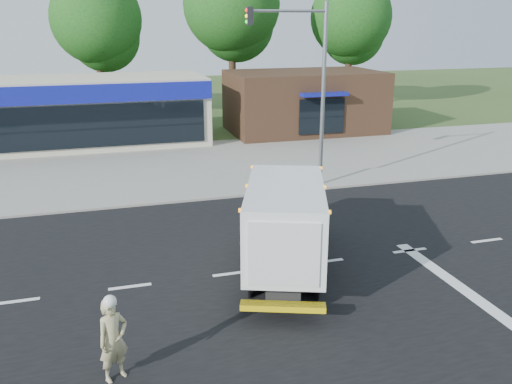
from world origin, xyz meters
TOP-DOWN VIEW (x-y plane):
  - ground at (0.00, 0.00)m, footprint 120.00×120.00m
  - road_asphalt at (0.00, 0.00)m, footprint 60.00×14.00m
  - sidewalk at (0.00, 8.20)m, footprint 60.00×2.40m
  - parking_apron at (0.00, 14.00)m, footprint 60.00×9.00m
  - lane_markings at (1.35, -1.35)m, footprint 55.20×7.00m
  - ems_box_truck at (-1.41, -0.15)m, footprint 4.13×6.83m
  - emergency_worker at (-6.55, -4.10)m, footprint 0.80×0.71m
  - retail_strip_mall at (-9.00, 19.93)m, footprint 18.00×6.20m
  - brown_storefront at (7.00, 19.98)m, footprint 10.00×6.70m
  - traffic_signal_pole at (2.35, 7.60)m, footprint 3.51×0.25m
  - background_trees at (-0.85, 28.16)m, footprint 36.77×7.39m

SIDE VIEW (x-z plane):
  - ground at x=0.00m, z-range 0.00..0.00m
  - road_asphalt at x=0.00m, z-range -0.01..0.01m
  - parking_apron at x=0.00m, z-range 0.00..0.02m
  - lane_markings at x=1.35m, z-range 0.01..0.02m
  - sidewalk at x=0.00m, z-range 0.00..0.12m
  - emergency_worker at x=-6.55m, z-range -0.02..1.93m
  - ems_box_truck at x=-1.41m, z-range 0.22..3.12m
  - brown_storefront at x=7.00m, z-range 0.00..4.00m
  - retail_strip_mall at x=-9.00m, z-range 0.01..4.01m
  - traffic_signal_pole at x=2.35m, z-range 0.92..8.92m
  - background_trees at x=-0.85m, z-range 1.33..13.43m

